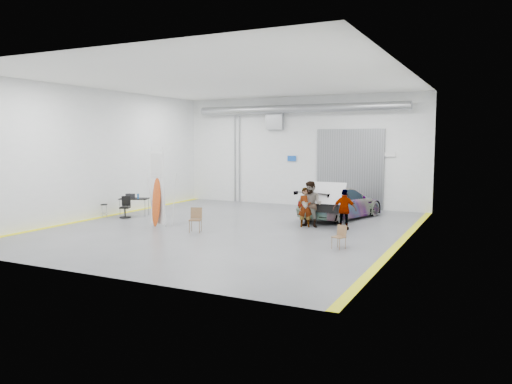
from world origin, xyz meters
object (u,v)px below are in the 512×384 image
at_px(shop_stool, 104,211).
at_px(folding_chair_near, 196,225).
at_px(folding_chair_far, 339,242).
at_px(person_c, 345,210).
at_px(office_chair, 126,209).
at_px(surfboard_display, 158,195).
at_px(work_table, 133,198).
at_px(sedan_car, 341,203).
at_px(person_a, 305,207).
at_px(person_b, 311,204).

bearing_deg(shop_stool, folding_chair_near, -11.93).
height_order(folding_chair_far, shop_stool, folding_chair_far).
xyz_separation_m(person_c, office_chair, (-10.07, -1.41, -0.40)).
height_order(surfboard_display, work_table, surfboard_display).
xyz_separation_m(shop_stool, office_chair, (0.93, 0.44, 0.11)).
xyz_separation_m(sedan_car, office_chair, (-9.08, -4.24, -0.30)).
bearing_deg(work_table, person_c, 4.08).
bearing_deg(person_a, person_c, -22.75).
bearing_deg(sedan_car, shop_stool, 39.85).
height_order(person_a, person_b, person_b).
distance_m(sedan_car, office_chair, 10.02).
distance_m(folding_chair_far, shop_stool, 11.93).
distance_m(folding_chair_near, folding_chair_far, 5.97).
bearing_deg(person_a, work_table, 160.59).
bearing_deg(folding_chair_near, surfboard_display, 147.96).
bearing_deg(folding_chair_near, work_table, 133.95).
bearing_deg(folding_chair_far, sedan_car, 126.92).
bearing_deg(person_a, surfboard_display, -178.62).
relative_size(person_b, folding_chair_near, 2.00).
bearing_deg(folding_chair_far, office_chair, -169.96).
height_order(sedan_car, shop_stool, sedan_car).
bearing_deg(person_c, office_chair, 5.25).
xyz_separation_m(sedan_car, shop_stool, (-10.00, -4.68, -0.41)).
bearing_deg(sedan_car, folding_chair_far, 120.68).
bearing_deg(folding_chair_near, folding_chair_far, -25.32).
distance_m(folding_chair_far, work_table, 11.38).
xyz_separation_m(person_a, work_table, (-8.54, -0.69, 0.01)).
bearing_deg(folding_chair_near, shop_stool, 146.96).
bearing_deg(folding_chair_far, folding_chair_near, -163.19).
bearing_deg(surfboard_display, person_c, 36.84).
xyz_separation_m(person_b, folding_chair_far, (2.24, -3.52, -0.72)).
bearing_deg(work_table, person_b, 4.74).
bearing_deg(sedan_car, person_b, 96.10).
height_order(work_table, office_chair, work_table).
bearing_deg(person_a, folding_chair_far, -78.58).
bearing_deg(surfboard_display, work_table, 163.19).
bearing_deg(folding_chair_near, person_a, 20.20).
bearing_deg(sedan_car, folding_chair_near, 69.80).
relative_size(person_c, shop_stool, 2.58).
bearing_deg(person_c, folding_chair_far, 100.37).
xyz_separation_m(person_a, folding_chair_far, (2.48, -3.49, -0.58)).
bearing_deg(office_chair, person_c, -15.88).
bearing_deg(shop_stool, sedan_car, 25.06).
bearing_deg(shop_stool, person_b, 10.92).
xyz_separation_m(folding_chair_near, work_table, (-5.07, 2.36, 0.54)).
bearing_deg(folding_chair_near, sedan_car, 33.90).
relative_size(person_c, folding_chair_near, 1.73).
distance_m(folding_chair_near, office_chair, 5.21).
bearing_deg(work_table, shop_stool, -125.39).
height_order(shop_stool, work_table, work_table).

